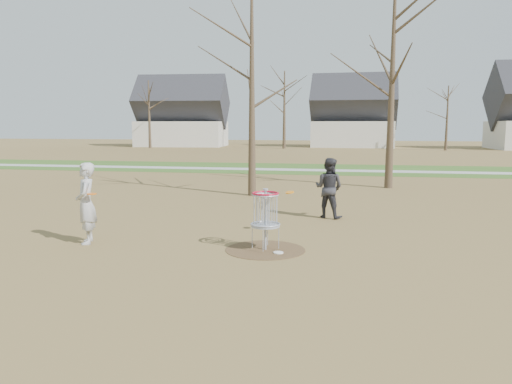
# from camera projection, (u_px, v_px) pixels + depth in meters

# --- Properties ---
(ground) EXTENTS (160.00, 160.00, 0.00)m
(ground) POSITION_uv_depth(u_px,v_px,m) (265.00, 250.00, 11.18)
(ground) COLOR brown
(ground) RESTS_ON ground
(green_band) EXTENTS (160.00, 8.00, 0.01)m
(green_band) POSITION_uv_depth(u_px,v_px,m) (321.00, 169.00, 31.62)
(green_band) COLOR #2D5119
(green_band) RESTS_ON ground
(footpath) EXTENTS (160.00, 1.50, 0.01)m
(footpath) POSITION_uv_depth(u_px,v_px,m) (320.00, 170.00, 30.64)
(footpath) COLOR #9E9E99
(footpath) RESTS_ON green_band
(dirt_circle) EXTENTS (1.80, 1.80, 0.01)m
(dirt_circle) POSITION_uv_depth(u_px,v_px,m) (265.00, 250.00, 11.18)
(dirt_circle) COLOR #47331E
(dirt_circle) RESTS_ON ground
(player_standing) EXTENTS (0.70, 0.82, 1.91)m
(player_standing) POSITION_uv_depth(u_px,v_px,m) (86.00, 203.00, 11.68)
(player_standing) COLOR #B4B4B4
(player_standing) RESTS_ON ground
(player_throwing) EXTENTS (1.06, 0.94, 1.81)m
(player_throwing) POSITION_uv_depth(u_px,v_px,m) (329.00, 188.00, 14.94)
(player_throwing) COLOR #2E2D32
(player_throwing) RESTS_ON ground
(disc_grounded) EXTENTS (0.22, 0.22, 0.02)m
(disc_grounded) POSITION_uv_depth(u_px,v_px,m) (278.00, 253.00, 10.87)
(disc_grounded) COLOR white
(disc_grounded) RESTS_ON dirt_circle
(discs_in_play) EXTENTS (4.55, 2.26, 0.17)m
(discs_in_play) POSITION_uv_depth(u_px,v_px,m) (200.00, 193.00, 12.07)
(discs_in_play) COLOR orange
(discs_in_play) RESTS_ON ground
(disc_golf_basket) EXTENTS (0.64, 0.64, 1.35)m
(disc_golf_basket) POSITION_uv_depth(u_px,v_px,m) (265.00, 210.00, 11.06)
(disc_golf_basket) COLOR #9EA3AD
(disc_golf_basket) RESTS_ON ground
(bare_trees) EXTENTS (52.62, 44.98, 9.00)m
(bare_trees) POSITION_uv_depth(u_px,v_px,m) (352.00, 96.00, 44.97)
(bare_trees) COLOR #382B1E
(bare_trees) RESTS_ON ground
(houses_row) EXTENTS (56.51, 10.01, 7.26)m
(houses_row) POSITION_uv_depth(u_px,v_px,m) (373.00, 119.00, 61.06)
(houses_row) COLOR silver
(houses_row) RESTS_ON ground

